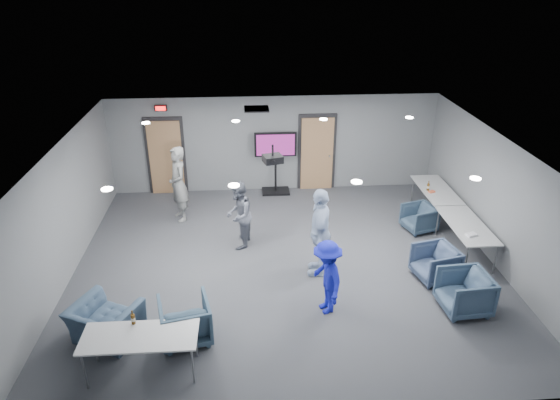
{
  "coord_description": "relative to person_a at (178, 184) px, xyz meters",
  "views": [
    {
      "loc": [
        -0.79,
        -9.16,
        5.93
      ],
      "look_at": [
        -0.08,
        0.7,
        1.2
      ],
      "focal_mm": 32.0,
      "sensor_mm": 36.0,
      "label": 1
    }
  ],
  "objects": [
    {
      "name": "bottle_front",
      "position": [
        -0.17,
        -5.01,
        -0.13
      ],
      "size": [
        0.07,
        0.07,
        0.26
      ],
      "color": "#54360E",
      "rests_on": "table_front_left"
    },
    {
      "name": "table_front_left",
      "position": [
        -0.03,
        -5.31,
        -0.27
      ],
      "size": [
        1.79,
        0.75,
        0.73
      ],
      "rotation": [
        0.0,
        0.0,
        -0.0
      ],
      "color": "silver",
      "rests_on": "floor"
    },
    {
      "name": "wall_right",
      "position": [
        6.99,
        -2.31,
        0.39
      ],
      "size": [
        0.02,
        8.0,
        2.7
      ],
      "primitive_type": "cube",
      "color": "slate",
      "rests_on": "floor"
    },
    {
      "name": "person_c",
      "position": [
        3.15,
        -2.66,
        -0.0
      ],
      "size": [
        0.66,
        1.19,
        1.91
      ],
      "primitive_type": "imported",
      "rotation": [
        0.0,
        0.0,
        -1.75
      ],
      "color": "silver",
      "rests_on": "floor"
    },
    {
      "name": "door_right",
      "position": [
        3.69,
        1.65,
        0.11
      ],
      "size": [
        1.06,
        0.17,
        2.24
      ],
      "color": "black",
      "rests_on": "wall_back"
    },
    {
      "name": "hvac_diffuser",
      "position": [
        1.99,
        0.49,
        1.73
      ],
      "size": [
        0.6,
        0.6,
        0.03
      ],
      "primitive_type": "cube",
      "color": "black",
      "rests_on": "ceiling"
    },
    {
      "name": "snack_box",
      "position": [
        6.3,
        -0.45,
        -0.21
      ],
      "size": [
        0.18,
        0.15,
        0.03
      ],
      "primitive_type": "cube",
      "rotation": [
        0.0,
        0.0,
        0.39
      ],
      "color": "#DD5B37",
      "rests_on": "table_right_a"
    },
    {
      "name": "chair_front_b",
      "position": [
        -0.79,
        -4.47,
        -0.61
      ],
      "size": [
        1.37,
        1.31,
        0.7
      ],
      "primitive_type": "imported",
      "rotation": [
        0.0,
        0.0,
        2.69
      ],
      "color": "#3B4F66",
      "rests_on": "floor"
    },
    {
      "name": "floor",
      "position": [
        2.49,
        -2.31,
        -0.96
      ],
      "size": [
        9.0,
        9.0,
        0.0
      ],
      "primitive_type": "plane",
      "color": "#35373D",
      "rests_on": "ground"
    },
    {
      "name": "person_b",
      "position": [
        1.49,
        -1.47,
        -0.16
      ],
      "size": [
        0.74,
        0.87,
        1.59
      ],
      "primitive_type": "imported",
      "rotation": [
        0.0,
        0.0,
        -1.77
      ],
      "color": "slate",
      "rests_on": "floor"
    },
    {
      "name": "bottle_right",
      "position": [
        6.24,
        -0.32,
        -0.13
      ],
      "size": [
        0.07,
        0.07,
        0.26
      ],
      "color": "#54360E",
      "rests_on": "table_right_a"
    },
    {
      "name": "wall_back",
      "position": [
        2.49,
        1.69,
        0.39
      ],
      "size": [
        9.0,
        0.02,
        2.7
      ],
      "primitive_type": "cube",
      "color": "slate",
      "rests_on": "floor"
    },
    {
      "name": "chair_right_b",
      "position": [
        5.49,
        -3.08,
        -0.59
      ],
      "size": [
        0.95,
        0.93,
        0.72
      ],
      "primitive_type": "imported",
      "rotation": [
        0.0,
        0.0,
        -1.34
      ],
      "color": "#3E4E6C",
      "rests_on": "floor"
    },
    {
      "name": "chair_right_a",
      "position": [
        5.84,
        -1.03,
        -0.63
      ],
      "size": [
        0.88,
        0.86,
        0.65
      ],
      "primitive_type": "imported",
      "rotation": [
        0.0,
        0.0,
        -1.28
      ],
      "color": "#344659",
      "rests_on": "floor"
    },
    {
      "name": "exit_sign",
      "position": [
        -0.51,
        1.63,
        1.49
      ],
      "size": [
        0.32,
        0.08,
        0.16
      ],
      "color": "black",
      "rests_on": "wall_back"
    },
    {
      "name": "projector",
      "position": [
        2.22,
        -2.21,
        1.45
      ],
      "size": [
        0.43,
        0.4,
        0.36
      ],
      "rotation": [
        0.0,
        0.0,
        0.26
      ],
      "color": "black",
      "rests_on": "ceiling"
    },
    {
      "name": "table_right_a",
      "position": [
        6.49,
        -0.27,
        -0.27
      ],
      "size": [
        0.77,
        1.86,
        0.73
      ],
      "rotation": [
        0.0,
        0.0,
        1.57
      ],
      "color": "silver",
      "rests_on": "floor"
    },
    {
      "name": "table_right_b",
      "position": [
        6.49,
        -2.17,
        -0.27
      ],
      "size": [
        0.77,
        1.85,
        0.73
      ],
      "rotation": [
        0.0,
        0.0,
        1.57
      ],
      "color": "silver",
      "rests_on": "floor"
    },
    {
      "name": "wrapper",
      "position": [
        6.37,
        -2.65,
        -0.2
      ],
      "size": [
        0.25,
        0.2,
        0.05
      ],
      "primitive_type": "cube",
      "rotation": [
        0.0,
        0.0,
        0.28
      ],
      "color": "white",
      "rests_on": "table_right_b"
    },
    {
      "name": "wall_left",
      "position": [
        -2.01,
        -2.31,
        0.39
      ],
      "size": [
        0.02,
        8.0,
        2.7
      ],
      "primitive_type": "cube",
      "color": "slate",
      "rests_on": "floor"
    },
    {
      "name": "tv_stand",
      "position": [
        2.51,
        1.44,
        0.04
      ],
      "size": [
        1.15,
        0.55,
        1.77
      ],
      "color": "black",
      "rests_on": "floor"
    },
    {
      "name": "door_left",
      "position": [
        -0.51,
        1.65,
        0.11
      ],
      "size": [
        1.06,
        0.17,
        2.24
      ],
      "color": "black",
      "rests_on": "wall_back"
    },
    {
      "name": "ceiling",
      "position": [
        2.49,
        -2.31,
        1.74
      ],
      "size": [
        9.0,
        9.0,
        0.0
      ],
      "primitive_type": "plane",
      "rotation": [
        3.14,
        0.0,
        0.0
      ],
      "color": "white",
      "rests_on": "wall_back"
    },
    {
      "name": "person_a",
      "position": [
        0.0,
        0.0,
        0.0
      ],
      "size": [
        0.69,
        0.82,
        1.91
      ],
      "primitive_type": "imported",
      "rotation": [
        0.0,
        0.0,
        -1.17
      ],
      "color": "gray",
      "rests_on": "floor"
    },
    {
      "name": "chair_front_a",
      "position": [
        0.57,
        -4.56,
        -0.57
      ],
      "size": [
        1.0,
        1.02,
        0.78
      ],
      "primitive_type": "imported",
      "rotation": [
        0.0,
        0.0,
        3.37
      ],
      "color": "#3B5266",
      "rests_on": "floor"
    },
    {
      "name": "chair_right_c",
      "position": [
        5.66,
        -4.13,
        -0.57
      ],
      "size": [
        0.92,
        0.89,
        0.78
      ],
      "primitive_type": "imported",
      "rotation": [
        0.0,
        0.0,
        -1.5
      ],
      "color": "#3E536C",
      "rests_on": "floor"
    },
    {
      "name": "person_d",
      "position": [
        3.1,
        -3.95,
        -0.22
      ],
      "size": [
        0.76,
        1.05,
        1.47
      ],
      "primitive_type": "imported",
      "rotation": [
        0.0,
        0.0,
        -1.33
      ],
      "color": "#1C22B8",
      "rests_on": "floor"
    },
    {
      "name": "wall_front",
      "position": [
        2.49,
        -6.31,
        0.39
      ],
      "size": [
        9.0,
        0.02,
        2.7
      ],
      "primitive_type": "cube",
      "color": "slate",
      "rests_on": "floor"
    },
    {
      "name": "downlights",
      "position": [
        2.49,
        -2.31,
        1.73
      ],
      "size": [
        6.18,
        3.78,
        0.02
      ],
      "color": "white",
      "rests_on": "ceiling"
    }
  ]
}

